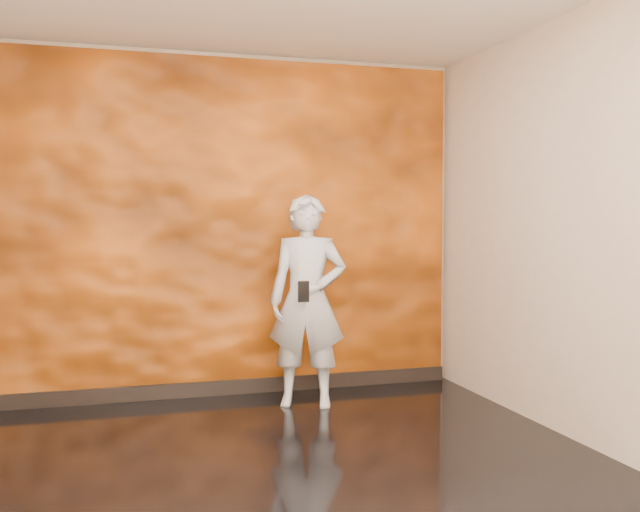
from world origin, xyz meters
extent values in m
cube|color=black|center=(0.00, 0.00, -0.01)|extent=(4.00, 4.00, 0.01)
cube|color=#C1AF99|center=(0.00, 2.00, 1.40)|extent=(4.00, 0.02, 2.80)
cube|color=#C1AF99|center=(0.00, -2.00, 1.40)|extent=(4.00, 0.02, 2.80)
cube|color=#C1AF99|center=(2.00, 0.00, 1.40)|extent=(0.02, 4.00, 2.80)
cube|color=orange|center=(0.00, 1.96, 1.38)|extent=(3.90, 0.06, 2.75)
cube|color=black|center=(0.00, 1.92, 0.06)|extent=(3.90, 0.04, 0.12)
imported|color=#ADB1BC|center=(0.56, 1.42, 0.82)|extent=(0.70, 0.58, 1.63)
cube|color=black|center=(0.46, 1.19, 0.91)|extent=(0.08, 0.02, 0.16)
camera|label=1|loc=(-0.90, -3.87, 1.45)|focal=40.00mm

